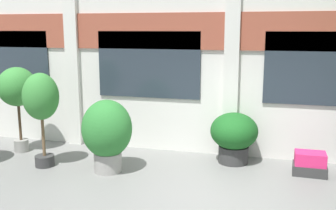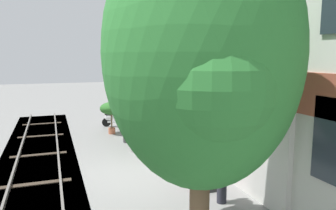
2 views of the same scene
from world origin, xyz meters
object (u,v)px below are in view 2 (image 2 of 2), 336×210
object	(u,v)px
broadleaf_tree	(202,59)
potted_plant_square_trough	(207,180)
potted_plant_tall_urn	(138,102)
potted_plant_low_pan	(111,109)
resident_by_doorway	(222,171)
potted_plant_terracotta_small	(127,109)
potted_plant_glazed_jar	(194,149)
potted_plant_stone_basin	(138,129)
scooter_near_curb	(113,119)

from	to	relation	value
broadleaf_tree	potted_plant_square_trough	size ratio (longest dim) A/B	8.75
potted_plant_tall_urn	potted_plant_low_pan	bearing A→B (deg)	-119.39
potted_plant_square_trough	resident_by_doorway	bearing A→B (deg)	-3.52
potted_plant_terracotta_small	resident_by_doorway	xyz separation A→B (m)	(6.97, 0.96, -0.67)
potted_plant_tall_urn	potted_plant_glazed_jar	xyz separation A→B (m)	(5.44, 0.57, -0.96)
potted_plant_stone_basin	potted_plant_glazed_jar	world-z (taller)	potted_plant_stone_basin
potted_plant_terracotta_small	potted_plant_square_trough	size ratio (longest dim) A/B	2.94
broadleaf_tree	potted_plant_low_pan	bearing A→B (deg)	179.42
potted_plant_terracotta_small	potted_plant_tall_urn	size ratio (longest dim) A/B	0.99
potted_plant_low_pan	scooter_near_curb	size ratio (longest dim) A/B	1.28
potted_plant_glazed_jar	potted_plant_square_trough	size ratio (longest dim) A/B	1.63
potted_plant_stone_basin	resident_by_doorway	distance (m)	5.47
potted_plant_stone_basin	potted_plant_glazed_jar	size ratio (longest dim) A/B	1.35
potted_plant_glazed_jar	potted_plant_square_trough	distance (m)	1.80
potted_plant_tall_urn	resident_by_doorway	distance (m)	8.21
potted_plant_stone_basin	scooter_near_curb	size ratio (longest dim) A/B	1.30
potted_plant_glazed_jar	resident_by_doorway	xyz separation A→B (m)	(2.73, -0.42, 0.19)
potted_plant_tall_urn	resident_by_doorway	xyz separation A→B (m)	(8.17, 0.14, -0.77)
broadleaf_tree	potted_plant_glazed_jar	bearing A→B (deg)	156.93
potted_plant_square_trough	potted_plant_stone_basin	bearing A→B (deg)	-167.50
broadleaf_tree	potted_plant_glazed_jar	xyz separation A→B (m)	(-4.45, 1.89, -3.14)
broadleaf_tree	potted_plant_terracotta_small	distance (m)	8.99
potted_plant_low_pan	scooter_near_curb	bearing A→B (deg)	167.67
potted_plant_glazed_jar	potted_plant_low_pan	bearing A→B (deg)	-163.73
potted_plant_low_pan	scooter_near_curb	xyz separation A→B (m)	(-1.61, 0.35, -0.81)
potted_plant_glazed_jar	resident_by_doorway	world-z (taller)	resident_by_doorway
potted_plant_stone_basin	potted_plant_tall_urn	world-z (taller)	potted_plant_tall_urn
broadleaf_tree	potted_plant_low_pan	xyz separation A→B (m)	(-10.57, 0.11, -2.58)
broadleaf_tree	potted_plant_tall_urn	world-z (taller)	broadleaf_tree
broadleaf_tree	potted_plant_stone_basin	bearing A→B (deg)	175.46
potted_plant_tall_urn	scooter_near_curb	xyz separation A→B (m)	(-2.29, -0.87, -1.21)
potted_plant_tall_urn	resident_by_doorway	size ratio (longest dim) A/B	1.35
resident_by_doorway	potted_plant_tall_urn	bearing A→B (deg)	-51.04
potted_plant_terracotta_small	potted_plant_tall_urn	world-z (taller)	potted_plant_tall_urn
potted_plant_stone_basin	potted_plant_glazed_jar	distance (m)	2.99
potted_plant_tall_urn	potted_plant_glazed_jar	bearing A→B (deg)	5.94
broadleaf_tree	potted_plant_glazed_jar	distance (m)	5.76
potted_plant_low_pan	resident_by_doorway	size ratio (longest dim) A/B	0.98
potted_plant_glazed_jar	potted_plant_square_trough	world-z (taller)	potted_plant_glazed_jar
broadleaf_tree	potted_plant_square_trough	bearing A→B (deg)	150.78
potted_plant_square_trough	potted_plant_low_pan	xyz separation A→B (m)	(-7.83, -1.43, 1.01)
potted_plant_stone_basin	scooter_near_curb	xyz separation A→B (m)	(-5.06, -0.11, -0.48)
potted_plant_square_trough	resident_by_doorway	distance (m)	1.21
potted_plant_low_pan	potted_plant_terracotta_small	bearing A→B (deg)	12.05
potted_plant_terracotta_small	potted_plant_glazed_jar	bearing A→B (deg)	18.09
broadleaf_tree	resident_by_doorway	bearing A→B (deg)	139.37
potted_plant_stone_basin	potted_plant_glazed_jar	xyz separation A→B (m)	(2.67, 1.33, -0.23)
broadleaf_tree	potted_plant_square_trough	xyz separation A→B (m)	(-2.74, 1.53, -3.59)
potted_plant_square_trough	scooter_near_curb	distance (m)	9.50
resident_by_doorway	broadleaf_tree	bearing A→B (deg)	87.34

